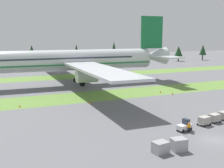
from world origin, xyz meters
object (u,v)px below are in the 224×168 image
(uld_container_1, at_px, (179,144))
(cargo_dolly_lead, at_px, (204,120))
(cargo_dolly_third, at_px, (224,115))
(uld_container_0, at_px, (161,147))
(ground_crew_marshaller, at_px, (189,127))
(taxiway_marker_1, at_px, (90,103))
(taxiway_marker_0, at_px, (172,93))
(taxiway_marker_3, at_px, (160,92))
(taxiway_marker_2, at_px, (20,106))
(cargo_dolly_second, at_px, (215,118))
(baggage_tug, at_px, (185,126))
(airliner, at_px, (72,60))

(uld_container_1, bearing_deg, cargo_dolly_lead, 33.90)
(cargo_dolly_third, distance_m, uld_container_0, 20.86)
(ground_crew_marshaller, distance_m, taxiway_marker_1, 26.33)
(ground_crew_marshaller, xyz_separation_m, uld_container_1, (-6.02, -5.35, -0.08))
(taxiway_marker_0, relative_size, taxiway_marker_3, 1.15)
(taxiway_marker_1, bearing_deg, ground_crew_marshaller, -72.06)
(uld_container_1, distance_m, taxiway_marker_0, 37.90)
(uld_container_0, bearing_deg, cargo_dolly_lead, 27.20)
(uld_container_1, relative_size, taxiway_marker_2, 3.87)
(cargo_dolly_second, distance_m, cargo_dolly_third, 2.90)
(baggage_tug, height_order, taxiway_marker_3, baggage_tug)
(airliner, bearing_deg, taxiway_marker_3, -138.33)
(airliner, relative_size, cargo_dolly_third, 34.15)
(airliner, distance_m, taxiway_marker_3, 29.82)
(cargo_dolly_second, bearing_deg, airliner, 3.23)
(uld_container_1, distance_m, taxiway_marker_2, 37.67)
(taxiway_marker_0, bearing_deg, cargo_dolly_second, -108.19)
(taxiway_marker_3, bearing_deg, cargo_dolly_second, -102.90)
(uld_container_1, distance_m, taxiway_marker_1, 30.47)
(baggage_tug, distance_m, cargo_dolly_third, 10.83)
(taxiway_marker_0, xyz_separation_m, taxiway_marker_3, (-1.56, 3.37, -0.04))
(cargo_dolly_second, bearing_deg, cargo_dolly_lead, 90.00)
(airliner, bearing_deg, ground_crew_marshaller, -173.00)
(cargo_dolly_lead, distance_m, taxiway_marker_0, 26.19)
(cargo_dolly_lead, xyz_separation_m, cargo_dolly_third, (5.69, 1.10, 0.00))
(airliner, height_order, cargo_dolly_second, airliner)
(cargo_dolly_lead, xyz_separation_m, ground_crew_marshaller, (-4.84, -1.96, 0.03))
(taxiway_marker_2, distance_m, taxiway_marker_3, 36.99)
(cargo_dolly_second, bearing_deg, ground_crew_marshaller, 97.13)
(baggage_tug, relative_size, cargo_dolly_third, 1.15)
(taxiway_marker_2, bearing_deg, ground_crew_marshaller, -50.62)
(cargo_dolly_lead, bearing_deg, ground_crew_marshaller, 101.08)
(cargo_dolly_second, height_order, cargo_dolly_third, same)
(ground_crew_marshaller, xyz_separation_m, taxiway_marker_1, (-8.11, 25.05, -0.65))
(cargo_dolly_second, relative_size, uld_container_1, 1.22)
(airliner, height_order, ground_crew_marshaller, airliner)
(cargo_dolly_lead, relative_size, taxiway_marker_1, 4.07)
(cargo_dolly_third, height_order, uld_container_0, uld_container_0)
(cargo_dolly_third, bearing_deg, uld_container_1, 105.97)
(airliner, height_order, taxiway_marker_3, airliner)
(cargo_dolly_second, distance_m, ground_crew_marshaller, 8.09)
(baggage_tug, xyz_separation_m, uld_container_0, (-8.61, -6.01, -0.04))
(uld_container_1, distance_m, taxiway_marker_3, 39.92)
(baggage_tug, xyz_separation_m, taxiway_marker_3, (13.91, 28.28, -0.52))
(cargo_dolly_third, height_order, taxiway_marker_2, cargo_dolly_third)
(uld_container_0, bearing_deg, cargo_dolly_third, 22.73)
(baggage_tug, bearing_deg, ground_crew_marshaller, 174.19)
(taxiway_marker_0, bearing_deg, baggage_tug, -121.85)
(taxiway_marker_0, relative_size, taxiway_marker_1, 1.12)
(taxiway_marker_0, height_order, taxiway_marker_1, taxiway_marker_0)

